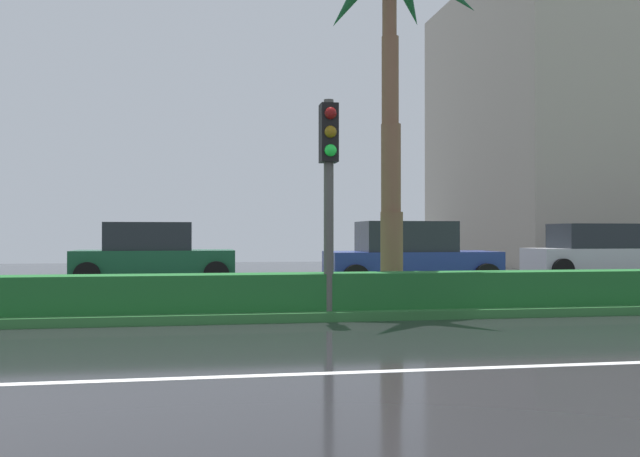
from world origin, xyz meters
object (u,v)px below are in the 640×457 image
traffic_signal_median_right (329,165)px  car_in_traffic_third (409,257)px  car_in_traffic_fourth (595,252)px  car_in_traffic_second (153,255)px

traffic_signal_median_right → car_in_traffic_third: size_ratio=0.80×
traffic_signal_median_right → car_in_traffic_third: bearing=61.7°
traffic_signal_median_right → car_in_traffic_fourth: bearing=41.1°
traffic_signal_median_right → car_in_traffic_second: traffic_signal_median_right is taller
car_in_traffic_second → traffic_signal_median_right: bearing=-68.6°
car_in_traffic_second → car_in_traffic_third: 7.01m
traffic_signal_median_right → car_in_traffic_third: (3.19, 5.92, -1.71)m
traffic_signal_median_right → car_in_traffic_fourth: 13.54m
traffic_signal_median_right → car_in_traffic_second: 9.29m
traffic_signal_median_right → car_in_traffic_third: traffic_signal_median_right is taller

